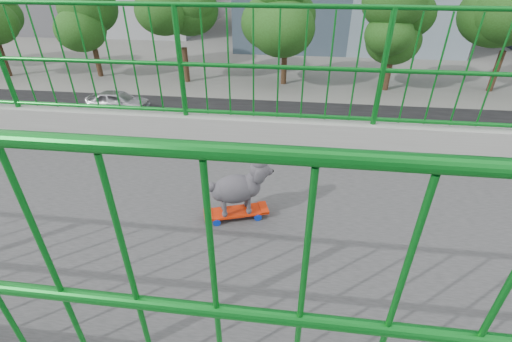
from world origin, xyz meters
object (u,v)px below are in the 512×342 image
object	(u,v)px
car_1	(140,187)
car_4	(118,101)
poodle	(239,186)
skateboard	(236,212)

from	to	relation	value
car_1	car_4	distance (m)	11.10
car_1	poodle	bearing A→B (deg)	32.62
poodle	skateboard	bearing A→B (deg)	-90.00
car_4	poodle	bearing A→B (deg)	-148.63
skateboard	car_4	size ratio (longest dim) A/B	0.13
poodle	car_4	xyz separation A→B (m)	(-18.71, -11.41, -6.60)
skateboard	car_1	world-z (taller)	skateboard
car_4	car_1	bearing A→B (deg)	-149.85
skateboard	car_4	world-z (taller)	skateboard
skateboard	poodle	xyz separation A→B (m)	(-0.01, 0.03, 0.25)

